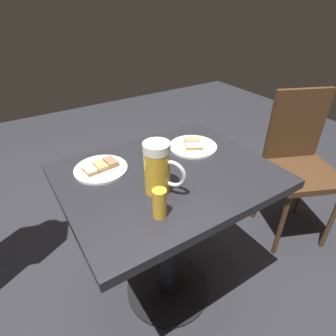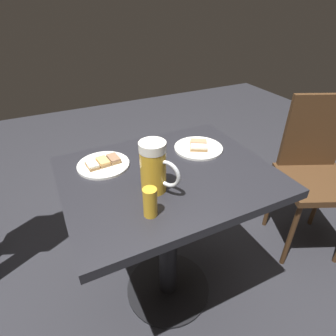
% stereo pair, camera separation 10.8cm
% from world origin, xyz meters
% --- Properties ---
extents(ground_plane, '(6.00, 6.00, 0.00)m').
position_xyz_m(ground_plane, '(0.00, 0.00, 0.00)').
color(ground_plane, '#28282D').
extents(cafe_table, '(0.66, 0.82, 0.76)m').
position_xyz_m(cafe_table, '(0.00, 0.00, 0.59)').
color(cafe_table, black).
rests_on(cafe_table, ground_plane).
extents(plate_near, '(0.21, 0.21, 0.03)m').
position_xyz_m(plate_near, '(-0.16, -0.22, 0.77)').
color(plate_near, white).
rests_on(plate_near, cafe_table).
extents(plate_far, '(0.22, 0.22, 0.03)m').
position_xyz_m(plate_far, '(-0.11, 0.21, 0.76)').
color(plate_far, white).
rests_on(plate_far, cafe_table).
extents(beer_mug, '(0.14, 0.11, 0.19)m').
position_xyz_m(beer_mug, '(0.08, -0.09, 0.85)').
color(beer_mug, gold).
rests_on(beer_mug, cafe_table).
extents(beer_glass_small, '(0.05, 0.05, 0.10)m').
position_xyz_m(beer_glass_small, '(0.20, -0.16, 0.81)').
color(beer_glass_small, gold).
rests_on(beer_glass_small, cafe_table).
extents(cafe_chair, '(0.50, 0.50, 0.91)m').
position_xyz_m(cafe_chair, '(0.00, 0.92, 0.53)').
color(cafe_chair, '#472D19').
rests_on(cafe_chair, ground_plane).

